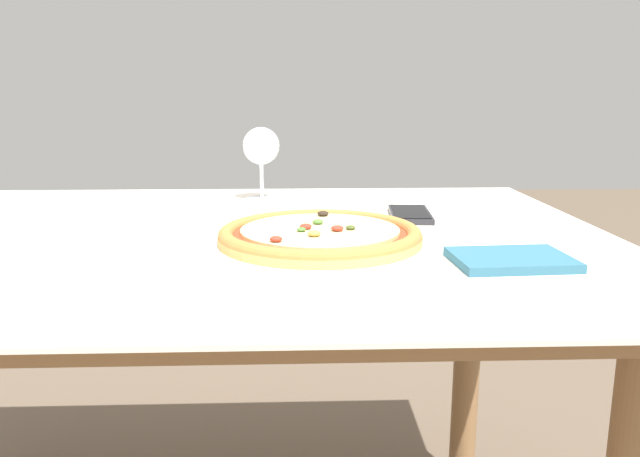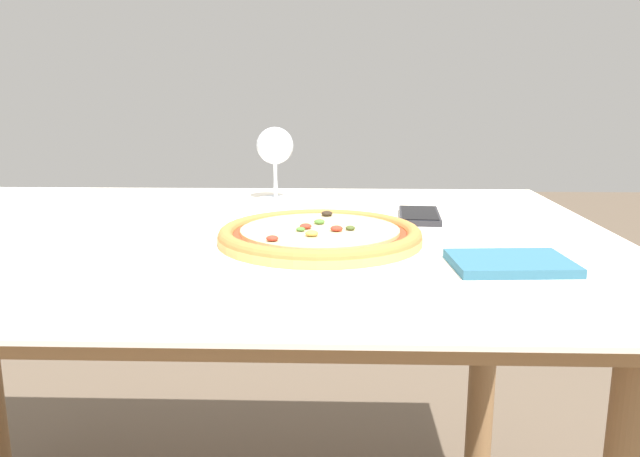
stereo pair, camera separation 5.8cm
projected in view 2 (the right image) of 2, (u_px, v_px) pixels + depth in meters
The scene contains 5 objects.
dining_table at pixel (190, 282), 1.03m from camera, with size 1.37×0.91×0.72m.
pizza_plate at pixel (320, 237), 0.89m from camera, with size 0.32×0.32×0.04m.
wine_glass_far_left at pixel (275, 148), 1.29m from camera, with size 0.08×0.08×0.15m.
cell_phone at pixel (419, 215), 1.11m from camera, with size 0.08×0.15×0.01m.
napkin_folded at pixel (510, 263), 0.80m from camera, with size 0.16×0.12×0.01m.
Camera 2 is at (0.24, -0.98, 0.95)m, focal length 35.00 mm.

